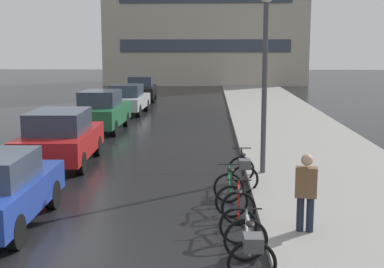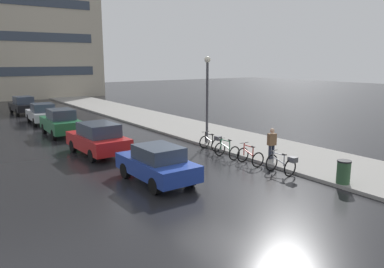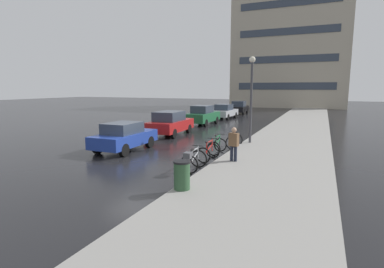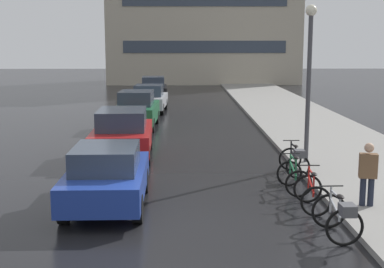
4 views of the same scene
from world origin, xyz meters
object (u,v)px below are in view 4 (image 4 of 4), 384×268
object	(u,v)px
streetlamp	(309,67)
car_silver	(149,99)
bicycle_nearest	(339,216)
pedestrian	(368,173)
car_green	(137,110)
bicycle_third	(294,177)
bicycle_farthest	(295,160)
car_black	(153,88)
car_red	(123,133)
car_blue	(107,176)
bicycle_second	(312,193)

from	to	relation	value
streetlamp	car_silver	bearing A→B (deg)	113.43
bicycle_nearest	pedestrian	world-z (taller)	pedestrian
streetlamp	bicycle_nearest	bearing A→B (deg)	-97.28
car_green	car_silver	xyz separation A→B (m)	(0.22, 5.67, -0.07)
bicycle_third	bicycle_farthest	bearing A→B (deg)	77.25
car_black	streetlamp	bearing A→B (deg)	-73.42
bicycle_nearest	car_red	size ratio (longest dim) A/B	0.32
bicycle_third	car_black	size ratio (longest dim) A/B	0.30
car_blue	car_red	bearing A→B (deg)	92.59
car_silver	bicycle_third	bearing A→B (deg)	-73.63
bicycle_third	car_blue	size ratio (longest dim) A/B	0.30
bicycle_nearest	car_green	bearing A→B (deg)	110.13
car_blue	car_black	xyz separation A→B (m)	(-0.20, 24.20, 0.02)
bicycle_third	bicycle_farthest	world-z (taller)	bicycle_third
bicycle_nearest	bicycle_second	xyz separation A→B (m)	(-0.07, 1.94, -0.09)
bicycle_farthest	car_blue	world-z (taller)	car_blue
bicycle_third	car_silver	bearing A→B (deg)	106.37
bicycle_nearest	car_black	size ratio (longest dim) A/B	0.35
bicycle_farthest	bicycle_nearest	bearing A→B (deg)	-92.28
bicycle_third	car_green	size ratio (longest dim) A/B	0.27
car_silver	bicycle_second	bearing A→B (deg)	-74.66
car_black	car_blue	bearing A→B (deg)	-89.52
car_green	car_black	distance (m)	12.16
bicycle_nearest	car_silver	world-z (taller)	car_silver
bicycle_second	car_silver	distance (m)	18.64
car_green	car_black	bearing A→B (deg)	89.49
bicycle_second	bicycle_farthest	world-z (taller)	bicycle_second
bicycle_second	streetlamp	size ratio (longest dim) A/B	0.23
car_black	streetlamp	size ratio (longest dim) A/B	0.77
bicycle_second	car_blue	distance (m)	4.85
bicycle_farthest	car_green	bearing A→B (deg)	120.90
car_blue	pedestrian	distance (m)	6.09
car_green	car_black	world-z (taller)	car_green
car_silver	streetlamp	xyz separation A→B (m)	(5.83, -13.45, 2.38)
bicycle_second	pedestrian	world-z (taller)	pedestrian
car_black	bicycle_second	bearing A→B (deg)	-78.36
car_silver	pedestrian	size ratio (longest dim) A/B	2.55
car_blue	car_black	world-z (taller)	car_black
bicycle_third	car_black	distance (m)	23.44
bicycle_nearest	bicycle_second	bearing A→B (deg)	92.14
bicycle_nearest	bicycle_third	bearing A→B (deg)	92.90
bicycle_second	car_blue	bearing A→B (deg)	176.90
car_green	streetlamp	xyz separation A→B (m)	(6.04, -7.78, 2.31)
bicycle_second	bicycle_farthest	bearing A→B (deg)	85.08
car_blue	car_green	bearing A→B (deg)	91.49
bicycle_third	car_black	xyz separation A→B (m)	(-4.93, 22.92, 0.39)
bicycle_third	car_red	size ratio (longest dim) A/B	0.27
car_blue	pedestrian	xyz separation A→B (m)	(6.07, -0.43, 0.15)
bicycle_farthest	car_red	world-z (taller)	car_red
pedestrian	car_blue	bearing A→B (deg)	175.92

